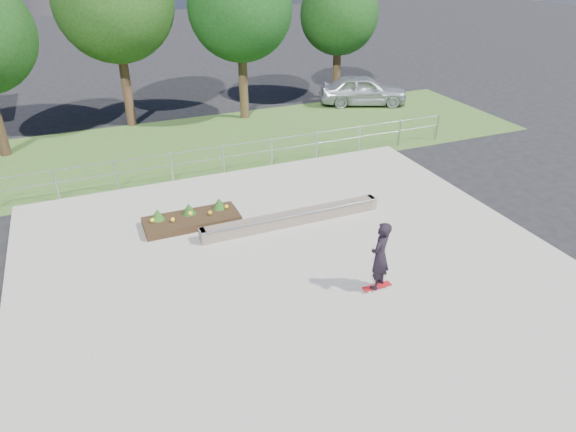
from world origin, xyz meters
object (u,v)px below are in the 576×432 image
at_px(grind_ledge, 292,218).
at_px(planter_bed, 191,218).
at_px(skateboarder, 380,256).
at_px(parked_car, 363,90).

distance_m(grind_ledge, planter_bed, 3.24).
height_order(planter_bed, skateboarder, skateboarder).
relative_size(grind_ledge, parked_car, 1.28).
bearing_deg(parked_car, grind_ledge, 163.10).
xyz_separation_m(grind_ledge, planter_bed, (-2.97, 1.29, -0.02)).
bearing_deg(skateboarder, grind_ledge, 99.78).
bearing_deg(planter_bed, grind_ledge, -23.42).
bearing_deg(skateboarder, parked_car, 61.40).
relative_size(skateboarder, parked_car, 0.42).
relative_size(planter_bed, skateboarder, 1.53).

